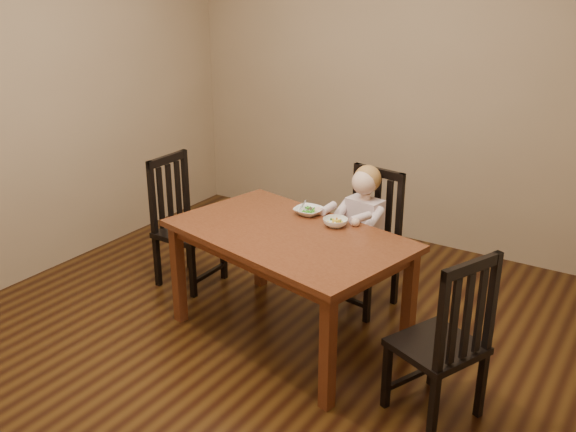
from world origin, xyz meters
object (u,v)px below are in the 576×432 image
Objects in this scene: bowl_veg at (335,222)px; toddler at (363,225)px; chair_left at (184,224)px; chair_right at (445,341)px; bowl_peas at (309,211)px; dining_table at (288,245)px; chair_child at (366,242)px.

toddler is at bearing 89.44° from bowl_veg.
toddler is at bearing 106.15° from chair_left.
bowl_veg is (1.26, -0.01, 0.28)m from chair_left.
chair_left is 2.21m from chair_right.
chair_right reaches higher than bowl_peas.
toddler is (-0.89, 0.86, 0.15)m from chair_right.
bowl_peas is at bearing 99.11° from dining_table.
toddler is at bearing 69.01° from chair_right.
chair_left is 5.36× the size of bowl_peas.
chair_left is (-1.27, -0.42, 0.00)m from chair_child.
toddler is 0.41m from bowl_peas.
chair_left is (-1.07, 0.25, -0.18)m from dining_table.
bowl_peas is (-0.25, -0.34, 0.28)m from chair_child.
dining_table is 1.13m from chair_right.
chair_child reaches higher than dining_table.
toddler is at bearing 50.46° from bowl_peas.
chair_right is 1.06m from bowl_veg.
chair_right is (1.09, -0.24, -0.18)m from dining_table.
chair_right is at bearing 144.71° from toddler.
dining_table is 0.72m from chair_child.
bowl_veg is at bearing 89.37° from chair_left.
chair_right is at bearing -26.39° from bowl_peas.
chair_child is 5.34× the size of bowl_peas.
bowl_peas is (-0.05, 0.32, 0.11)m from dining_table.
toddler reaches higher than bowl_peas.
toddler is at bearing 90.00° from chair_child.
chair_child is at bearing 73.31° from dining_table.
chair_right is 1.25m from toddler.
chair_right is 1.74× the size of toddler.
chair_child is 1.27m from chair_right.
chair_child is 0.51m from bowl_veg.
bowl_peas is (-1.14, 0.56, 0.29)m from chair_right.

